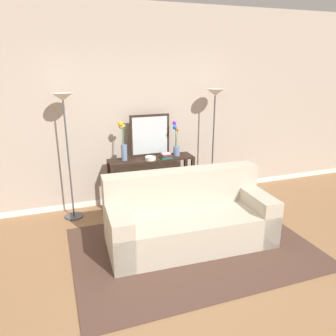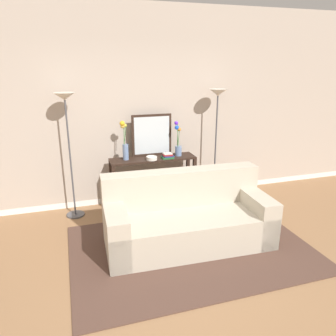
% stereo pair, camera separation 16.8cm
% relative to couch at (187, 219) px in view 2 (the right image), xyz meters
% --- Properties ---
extents(ground_plane, '(16.00, 16.00, 0.02)m').
position_rel_couch_xyz_m(ground_plane, '(-0.32, -0.80, -0.33)').
color(ground_plane, '#936B47').
extents(back_wall, '(12.00, 0.15, 2.99)m').
position_rel_couch_xyz_m(back_wall, '(-0.32, 1.57, 1.18)').
color(back_wall, white).
rests_on(back_wall, ground).
extents(area_rug, '(2.85, 1.96, 0.01)m').
position_rel_couch_xyz_m(area_rug, '(-0.00, -0.16, -0.31)').
color(area_rug, '#51382D').
rests_on(area_rug, ground).
extents(couch, '(2.04, 0.94, 0.88)m').
position_rel_couch_xyz_m(couch, '(0.00, 0.00, 0.00)').
color(couch, '#BCB29E').
rests_on(couch, ground).
extents(console_table, '(1.30, 0.34, 0.78)m').
position_rel_couch_xyz_m(console_table, '(-0.10, 1.21, 0.22)').
color(console_table, black).
rests_on(console_table, ground).
extents(floor_lamp_left, '(0.28, 0.28, 1.78)m').
position_rel_couch_xyz_m(floor_lamp_left, '(-1.30, 1.21, 1.09)').
color(floor_lamp_left, '#4C4C51').
rests_on(floor_lamp_left, ground).
extents(floor_lamp_right, '(0.28, 0.28, 1.78)m').
position_rel_couch_xyz_m(floor_lamp_right, '(0.93, 1.21, 1.08)').
color(floor_lamp_right, '#4C4C51').
rests_on(floor_lamp_right, ground).
extents(wall_mirror, '(0.62, 0.02, 0.64)m').
position_rel_couch_xyz_m(wall_mirror, '(-0.08, 1.35, 0.79)').
color(wall_mirror, black).
rests_on(wall_mirror, console_table).
extents(vase_tall_flowers, '(0.11, 0.10, 0.58)m').
position_rel_couch_xyz_m(vase_tall_flowers, '(-0.52, 1.24, 0.71)').
color(vase_tall_flowers, '#6B84AD').
rests_on(vase_tall_flowers, console_table).
extents(vase_short_flowers, '(0.12, 0.11, 0.54)m').
position_rel_couch_xyz_m(vase_short_flowers, '(0.30, 1.21, 0.65)').
color(vase_short_flowers, '#6B84AD').
rests_on(vase_short_flowers, console_table).
extents(fruit_bowl, '(0.16, 0.16, 0.05)m').
position_rel_couch_xyz_m(fruit_bowl, '(-0.15, 1.11, 0.49)').
color(fruit_bowl, silver).
rests_on(fruit_bowl, console_table).
extents(book_stack, '(0.19, 0.14, 0.08)m').
position_rel_couch_xyz_m(book_stack, '(0.10, 1.12, 0.50)').
color(book_stack, '#236033').
rests_on(book_stack, console_table).
extents(book_row_under_console, '(0.31, 0.17, 0.13)m').
position_rel_couch_xyz_m(book_row_under_console, '(-0.49, 1.21, -0.26)').
color(book_row_under_console, tan).
rests_on(book_row_under_console, ground).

